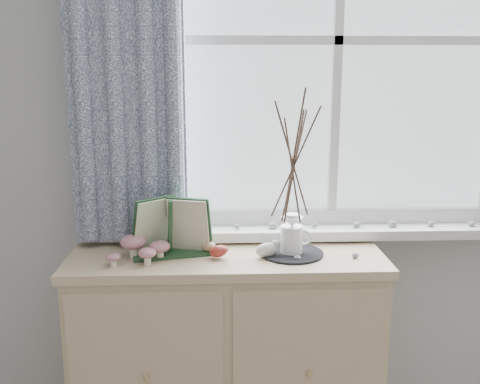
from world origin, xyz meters
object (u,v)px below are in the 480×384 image
Objects in this scene: sideboard at (227,353)px; toadstool_cluster at (141,247)px; botanical_book at (170,228)px; twig_pitcher at (293,159)px.

toadstool_cluster reaches higher than sideboard.
botanical_book is 0.13m from toadstool_cluster.
botanical_book is 1.49× the size of toadstool_cluster.
botanical_book reaches higher than sideboard.
toadstool_cluster is at bearing -168.35° from twig_pitcher.
botanical_book is (-0.21, -0.05, 0.54)m from sideboard.
botanical_book is 0.52× the size of twig_pitcher.
sideboard is 0.58m from toadstool_cluster.
twig_pitcher is (0.25, -0.02, 0.79)m from sideboard.
twig_pitcher is (0.56, 0.04, 0.31)m from toadstool_cluster.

